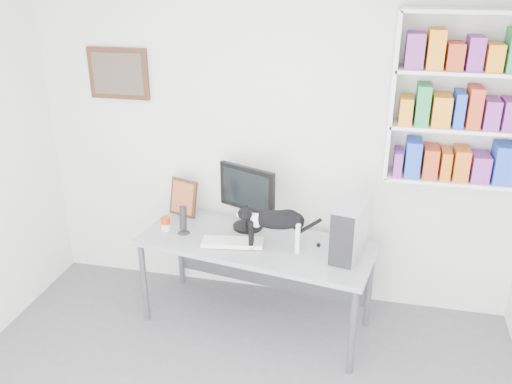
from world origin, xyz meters
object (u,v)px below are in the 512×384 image
bookshelf (465,100)px  cat (276,230)px  desk (256,283)px  pc_tower (349,230)px  soup_can (166,224)px  keyboard (233,242)px  leaning_print (183,197)px  monitor (248,197)px  speaker (183,220)px

bookshelf → cat: size_ratio=2.22×
desk → pc_tower: 0.92m
soup_can → cat: 0.95m
keyboard → pc_tower: pc_tower is taller
bookshelf → leaning_print: (-2.13, -0.04, -0.94)m
desk → pc_tower: pc_tower is taller
cat → leaning_print: bearing=143.9°
bookshelf → cat: bearing=-158.5°
desk → monitor: 0.69m
leaning_print → bookshelf: bearing=19.9°
leaning_print → pc_tower: bearing=3.0°
bookshelf → speaker: bookshelf is taller
bookshelf → keyboard: 1.98m
soup_can → keyboard: bearing=-10.8°
speaker → pc_tower: bearing=-8.7°
desk → soup_can: size_ratio=16.17×
speaker → cat: bearing=-14.5°
bookshelf → pc_tower: 1.23m
leaning_print → speaker: bearing=-52.2°
speaker → leaning_print: leaning_print is taller
soup_can → cat: size_ratio=0.20×
speaker → leaning_print: (-0.12, 0.34, 0.04)m
keyboard → cat: bearing=-12.1°
desk → soup_can: (-0.75, 0.03, 0.43)m
monitor → leaning_print: monitor is taller
cat → desk: bearing=141.8°
desk → keyboard: bearing=-144.7°
bookshelf → keyboard: bearing=-163.5°
pc_tower → soup_can: pc_tower is taller
bookshelf → leaning_print: size_ratio=3.86×
leaning_print → soup_can: leaning_print is taller
monitor → pc_tower: monitor is taller
desk → cat: 0.59m
keyboard → leaning_print: bearing=132.9°
speaker → soup_can: (-0.16, 0.02, -0.06)m
keyboard → speaker: size_ratio=1.96×
bookshelf → pc_tower: bookshelf is taller
bookshelf → desk: 2.09m
speaker → keyboard: bearing=-18.6°
speaker → bookshelf: bearing=4.7°
bookshelf → desk: size_ratio=0.69×
leaning_print → cat: (0.89, -0.45, 0.01)m
speaker → monitor: bearing=17.2°
keyboard → speaker: 0.45m
keyboard → leaning_print: 0.71m
monitor → speaker: (-0.48, -0.20, -0.15)m
leaning_print → cat: size_ratio=0.58×
speaker → soup_can: speaker is taller
desk → leaning_print: bearing=162.8°
keyboard → speaker: bearing=158.6°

